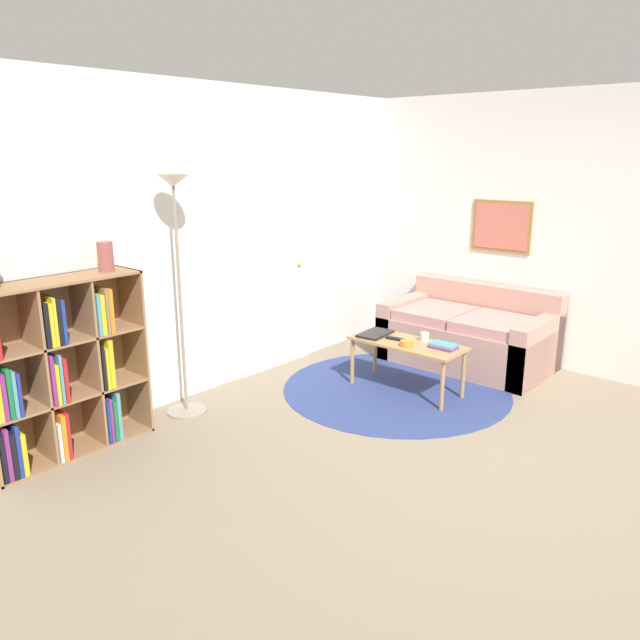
# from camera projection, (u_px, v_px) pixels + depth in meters

# --- Properties ---
(ground_plane) EXTENTS (14.00, 14.00, 0.00)m
(ground_plane) POSITION_uv_depth(u_px,v_px,m) (521.00, 484.00, 3.98)
(ground_plane) COLOR gray
(wall_back) EXTENTS (7.66, 0.11, 2.60)m
(wall_back) POSITION_uv_depth(u_px,v_px,m) (225.00, 241.00, 5.44)
(wall_back) COLOR silver
(wall_back) RESTS_ON ground_plane
(wall_right) EXTENTS (0.08, 5.79, 2.60)m
(wall_right) POSITION_uv_depth(u_px,v_px,m) (497.00, 228.00, 6.23)
(wall_right) COLOR silver
(wall_right) RESTS_ON ground_plane
(rug) EXTENTS (2.01, 2.01, 0.01)m
(rug) POSITION_uv_depth(u_px,v_px,m) (396.00, 389.00, 5.55)
(rug) COLOR navy
(rug) RESTS_ON ground_plane
(bookshelf) EXTENTS (1.13, 0.34, 1.23)m
(bookshelf) POSITION_uv_depth(u_px,v_px,m) (54.00, 374.00, 4.22)
(bookshelf) COLOR #936B47
(bookshelf) RESTS_ON ground_plane
(floor_lamp) EXTENTS (0.32, 0.32, 1.89)m
(floor_lamp) POSITION_uv_depth(u_px,v_px,m) (176.00, 236.00, 4.70)
(floor_lamp) COLOR gray
(floor_lamp) RESTS_ON ground_plane
(couch) EXTENTS (0.90, 1.58, 0.75)m
(couch) POSITION_uv_depth(u_px,v_px,m) (470.00, 336.00, 6.19)
(couch) COLOR tan
(couch) RESTS_ON ground_plane
(coffee_table) EXTENTS (0.43, 1.01, 0.45)m
(coffee_table) POSITION_uv_depth(u_px,v_px,m) (407.00, 348.00, 5.42)
(coffee_table) COLOR #AD7F51
(coffee_table) RESTS_ON ground_plane
(laptop) EXTENTS (0.36, 0.24, 0.02)m
(laptop) POSITION_uv_depth(u_px,v_px,m) (375.00, 334.00, 5.61)
(laptop) COLOR black
(laptop) RESTS_ON coffee_table
(bowl) EXTENTS (0.11, 0.11, 0.05)m
(bowl) POSITION_uv_depth(u_px,v_px,m) (407.00, 344.00, 5.27)
(bowl) COLOR orange
(bowl) RESTS_ON coffee_table
(book_stack_on_table) EXTENTS (0.15, 0.22, 0.04)m
(book_stack_on_table) POSITION_uv_depth(u_px,v_px,m) (443.00, 346.00, 5.23)
(book_stack_on_table) COLOR #7F287A
(book_stack_on_table) RESTS_ON coffee_table
(cup) EXTENTS (0.07, 0.07, 0.08)m
(cup) POSITION_uv_depth(u_px,v_px,m) (425.00, 337.00, 5.42)
(cup) COLOR white
(cup) RESTS_ON coffee_table
(remote) EXTENTS (0.07, 0.17, 0.02)m
(remote) POSITION_uv_depth(u_px,v_px,m) (395.00, 339.00, 5.47)
(remote) COLOR black
(remote) RESTS_ON coffee_table
(vase_on_shelf) EXTENTS (0.11, 0.11, 0.21)m
(vase_on_shelf) POSITION_uv_depth(u_px,v_px,m) (105.00, 257.00, 4.36)
(vase_on_shelf) COLOR #934C47
(vase_on_shelf) RESTS_ON bookshelf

